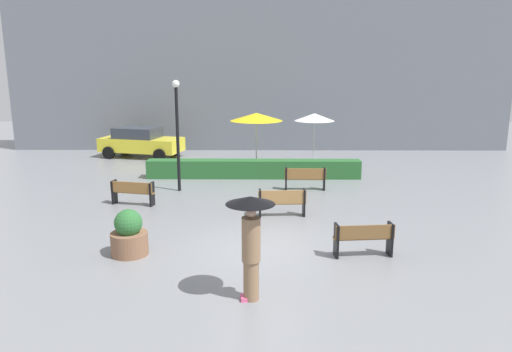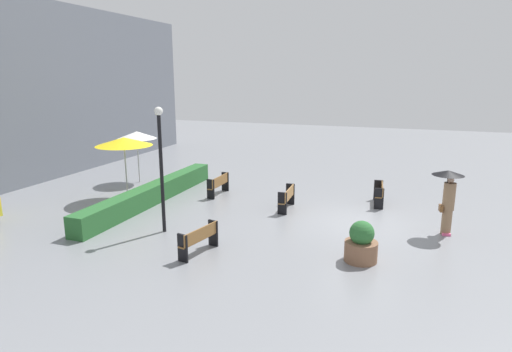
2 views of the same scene
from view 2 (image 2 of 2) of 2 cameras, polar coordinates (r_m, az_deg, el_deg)
name	(u,v)px [view 2 (image 2 of 2)]	position (r m, az deg, el deg)	size (l,w,h in m)	color
ground_plane	(359,223)	(16.09, 13.38, -6.03)	(60.00, 60.00, 0.00)	gray
bench_mid_center	(287,197)	(17.13, 4.14, -2.75)	(1.54, 0.42, 0.87)	#9E7242
bench_back_row	(219,184)	(19.21, -4.89, -1.00)	(1.60, 0.37, 0.87)	olive
bench_near_right	(380,192)	(18.43, 15.89, -2.07)	(1.52, 0.49, 0.85)	brown
bench_far_left	(199,238)	(13.04, -7.43, -8.07)	(1.56, 0.64, 0.83)	olive
pedestrian_with_umbrella	(448,193)	(15.54, 23.88, -2.05)	(1.00, 1.00, 2.17)	#8C6B4C
planter_pot	(361,244)	(12.81, 13.63, -8.65)	(0.94, 0.94, 1.19)	brown
lamp_post	(161,158)	(14.52, -12.38, 2.37)	(0.28, 0.28, 4.20)	black
patio_umbrella_yellow	(124,142)	(18.92, -16.94, 4.34)	(2.34, 2.34, 2.66)	silver
patio_umbrella_white	(137,135)	(21.85, -15.37, 5.18)	(1.88, 1.88, 2.52)	silver
hedge_strip	(152,194)	(18.51, -13.43, -2.26)	(9.11, 0.70, 0.77)	#28602D
building_facade	(7,93)	(23.14, -29.88, 9.41)	(28.00, 1.20, 8.74)	slate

